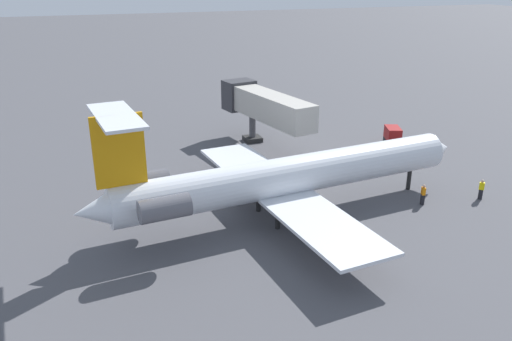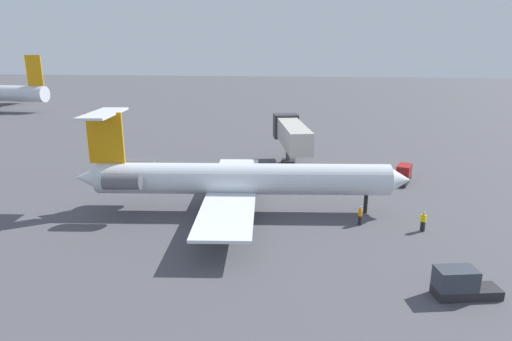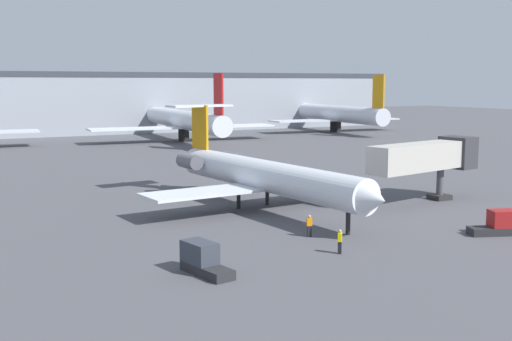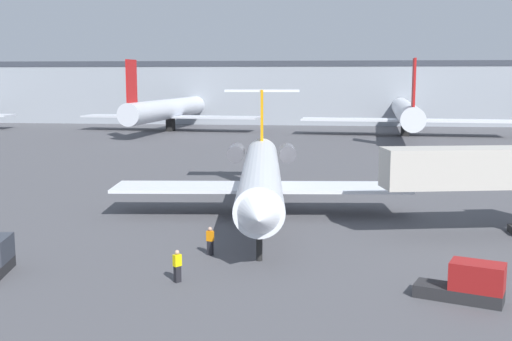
{
  "view_description": "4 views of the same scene",
  "coord_description": "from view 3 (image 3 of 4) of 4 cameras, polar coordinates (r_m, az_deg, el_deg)",
  "views": [
    {
      "loc": [
        -33.18,
        18.08,
        17.35
      ],
      "look_at": [
        2.05,
        5.35,
        2.82
      ],
      "focal_mm": 36.38,
      "sensor_mm": 36.0,
      "label": 1
    },
    {
      "loc": [
        -38.27,
        -2.36,
        14.69
      ],
      "look_at": [
        1.03,
        2.49,
        3.54
      ],
      "focal_mm": 30.54,
      "sensor_mm": 36.0,
      "label": 2
    },
    {
      "loc": [
        -28.15,
        -47.03,
        11.57
      ],
      "look_at": [
        -2.3,
        2.17,
        3.93
      ],
      "focal_mm": 45.06,
      "sensor_mm": 36.0,
      "label": 3
    },
    {
      "loc": [
        4.12,
        -42.02,
        10.33
      ],
      "look_at": [
        -0.88,
        2.09,
        3.71
      ],
      "focal_mm": 43.83,
      "sensor_mm": 36.0,
      "label": 4
    }
  ],
  "objects": [
    {
      "name": "ground_plane",
      "position": [
        56.03,
        3.12,
        -4.16
      ],
      "size": [
        400.0,
        400.0,
        0.1
      ],
      "primitive_type": "cube",
      "color": "#4C4C51"
    },
    {
      "name": "ground_crew_marshaller",
      "position": [
        44.25,
        7.45,
        -6.26
      ],
      "size": [
        0.46,
        0.47,
        1.69
      ],
      "color": "black",
      "rests_on": "ground_plane"
    },
    {
      "name": "baggage_tug_lead",
      "position": [
        52.73,
        20.9,
        -4.45
      ],
      "size": [
        4.24,
        2.73,
        1.9
      ],
      "color": "#262628",
      "rests_on": "ground_plane"
    },
    {
      "name": "parked_airliner_centre",
      "position": [
        127.47,
        -6.42,
        4.44
      ],
      "size": [
        37.27,
        44.13,
        13.12
      ],
      "color": "silver",
      "rests_on": "ground_plane"
    },
    {
      "name": "ground_crew_loader",
      "position": [
        48.73,
        4.76,
        -4.91
      ],
      "size": [
        0.46,
        0.37,
        1.69
      ],
      "color": "black",
      "rests_on": "ground_plane"
    },
    {
      "name": "jet_bridge",
      "position": [
        64.49,
        15.17,
        1.2
      ],
      "size": [
        14.04,
        5.56,
        6.14
      ],
      "color": "#B7B2A8",
      "rests_on": "ground_plane"
    },
    {
      "name": "regional_jet",
      "position": [
        58.8,
        0.36,
        -0.33
      ],
      "size": [
        22.62,
        30.84,
        9.23
      ],
      "color": "silver",
      "rests_on": "ground_plane"
    },
    {
      "name": "parked_airliner_east_mid",
      "position": [
        152.84,
        7.14,
        5.0
      ],
      "size": [
        32.66,
        38.65,
        13.21
      ],
      "color": "silver",
      "rests_on": "ground_plane"
    },
    {
      "name": "terminal_building",
      "position": [
        156.22,
        -17.41,
        5.78
      ],
      "size": [
        170.94,
        25.3,
        13.91
      ],
      "color": "#8C939E",
      "rests_on": "ground_plane"
    },
    {
      "name": "baggage_tug_trailing",
      "position": [
        39.68,
        -4.74,
        -7.9
      ],
      "size": [
        2.13,
        4.19,
        1.9
      ],
      "color": "#262628",
      "rests_on": "ground_plane"
    }
  ]
}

